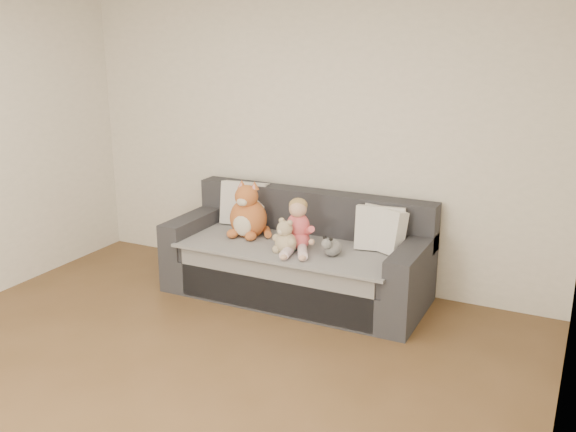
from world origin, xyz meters
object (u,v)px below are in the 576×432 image
at_px(sofa, 298,260).
at_px(toddler, 298,229).
at_px(plush_cat, 248,215).
at_px(teddy_bear, 285,239).
at_px(sippy_cup, 291,246).

distance_m(sofa, toddler, 0.40).
xyz_separation_m(toddler, plush_cat, (-0.54, 0.14, 0.01)).
height_order(toddler, plush_cat, plush_cat).
relative_size(plush_cat, teddy_bear, 1.76).
relative_size(sofa, sippy_cup, 21.53).
bearing_deg(sofa, toddler, -65.78).
bearing_deg(teddy_bear, toddler, 80.56).
xyz_separation_m(toddler, sippy_cup, (-0.02, -0.08, -0.13)).
xyz_separation_m(sofa, sippy_cup, (0.06, -0.26, 0.22)).
bearing_deg(sippy_cup, plush_cat, 157.01).
xyz_separation_m(plush_cat, sippy_cup, (0.52, -0.22, -0.13)).
xyz_separation_m(sofa, teddy_bear, (0.02, -0.30, 0.28)).
relative_size(sofa, teddy_bear, 7.58).
height_order(toddler, teddy_bear, toddler).
bearing_deg(toddler, sofa, 95.77).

